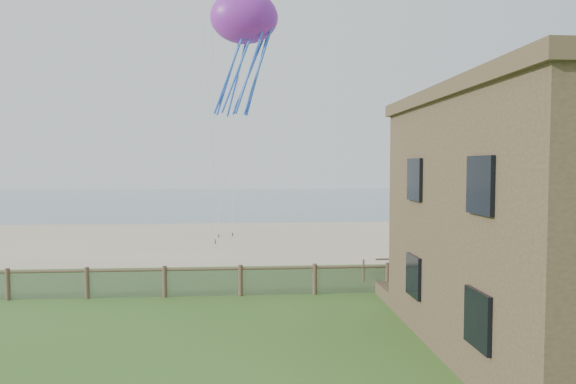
# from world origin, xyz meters

# --- Properties ---
(ground) EXTENTS (160.00, 160.00, 0.00)m
(ground) POSITION_xyz_m (0.00, 0.00, 0.00)
(ground) COLOR #385A1F
(ground) RESTS_ON ground
(sand_beach) EXTENTS (72.00, 20.00, 0.02)m
(sand_beach) POSITION_xyz_m (0.00, 22.00, 0.00)
(sand_beach) COLOR tan
(sand_beach) RESTS_ON ground
(ocean) EXTENTS (160.00, 68.00, 0.02)m
(ocean) POSITION_xyz_m (0.00, 66.00, 0.00)
(ocean) COLOR slate
(ocean) RESTS_ON ground
(chainlink_fence) EXTENTS (36.20, 0.20, 1.25)m
(chainlink_fence) POSITION_xyz_m (0.00, 6.00, 0.55)
(chainlink_fence) COLOR #4B372A
(chainlink_fence) RESTS_ON ground
(motel_deck) EXTENTS (15.00, 2.00, 0.50)m
(motel_deck) POSITION_xyz_m (13.00, 5.00, 0.25)
(motel_deck) COLOR brown
(motel_deck) RESTS_ON ground
(picnic_table) EXTENTS (2.16, 1.70, 0.86)m
(picnic_table) POSITION_xyz_m (7.00, 5.00, 0.43)
(picnic_table) COLOR brown
(picnic_table) RESTS_ON ground
(octopus_kite) EXTENTS (4.52, 3.88, 7.82)m
(octopus_kite) POSITION_xyz_m (0.09, 16.72, 12.05)
(octopus_kite) COLOR #F52670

